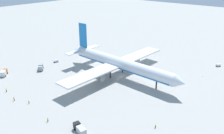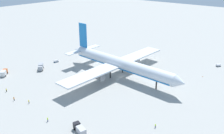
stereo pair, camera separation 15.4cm
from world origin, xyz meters
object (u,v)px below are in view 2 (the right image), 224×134
at_px(service_truck_1, 4,73).
at_px(baggage_cart_0, 56,61).
at_px(traffic_cone_2, 203,76).
at_px(service_truck_3, 80,129).
at_px(baggage_cart_1, 218,65).
at_px(airliner, 119,63).
at_px(ground_worker_1, 29,102).
at_px(service_truck_2, 41,67).
at_px(traffic_cone_0, 95,53).
at_px(ground_worker_3, 155,126).
at_px(ground_worker_4, 6,90).
at_px(ground_worker_2, 48,119).
at_px(ground_worker_0, 14,99).

distance_m(service_truck_1, baggage_cart_0, 30.92).
bearing_deg(service_truck_1, traffic_cone_2, 38.87).
relative_size(service_truck_3, baggage_cart_1, 2.07).
height_order(airliner, ground_worker_1, airliner).
bearing_deg(ground_worker_1, service_truck_2, 137.70).
distance_m(service_truck_1, traffic_cone_0, 59.11).
xyz_separation_m(service_truck_2, ground_worker_1, (28.17, -25.63, -0.87)).
bearing_deg(ground_worker_3, service_truck_1, -172.41).
bearing_deg(service_truck_2, ground_worker_4, -67.69).
xyz_separation_m(service_truck_1, traffic_cone_2, (82.51, 66.50, -1.33)).
relative_size(ground_worker_2, ground_worker_3, 1.11).
relative_size(baggage_cart_1, ground_worker_1, 2.02).
bearing_deg(traffic_cone_0, ground_worker_3, -31.94).
bearing_deg(ground_worker_0, baggage_cart_0, 120.17).
bearing_deg(traffic_cone_0, traffic_cone_2, 6.90).
bearing_deg(airliner, service_truck_3, -67.25).
distance_m(service_truck_2, ground_worker_1, 38.09).
distance_m(baggage_cart_1, ground_worker_2, 102.76).
relative_size(service_truck_2, traffic_cone_2, 11.65).
bearing_deg(baggage_cart_0, ground_worker_1, -51.18).
bearing_deg(traffic_cone_0, ground_worker_1, -69.60).
xyz_separation_m(service_truck_3, ground_worker_1, (-31.09, -0.23, -0.68)).
bearing_deg(ground_worker_3, traffic_cone_0, 148.06).
bearing_deg(baggage_cart_1, traffic_cone_0, -158.03).
relative_size(baggage_cart_0, ground_worker_2, 1.95).
bearing_deg(service_truck_2, traffic_cone_0, 84.83).
relative_size(service_truck_3, traffic_cone_0, 12.23).
relative_size(service_truck_1, traffic_cone_2, 11.20).
distance_m(baggage_cart_0, ground_worker_1, 49.37).
relative_size(service_truck_3, ground_worker_0, 3.76).
distance_m(traffic_cone_0, traffic_cone_2, 71.32).
distance_m(airliner, ground_worker_4, 56.12).
height_order(service_truck_1, service_truck_2, service_truck_2).
relative_size(service_truck_1, ground_worker_1, 3.81).
relative_size(airliner, ground_worker_0, 41.00).
distance_m(service_truck_3, baggage_cart_1, 96.33).
distance_m(ground_worker_1, ground_worker_2, 17.39).
distance_m(airliner, service_truck_1, 61.85).
xyz_separation_m(service_truck_1, ground_worker_1, (36.22, -8.01, -0.79)).
bearing_deg(ground_worker_0, service_truck_3, 4.59).
bearing_deg(baggage_cart_0, service_truck_3, -31.64).
xyz_separation_m(baggage_cart_1, traffic_cone_0, (-72.29, -29.17, -0.50)).
bearing_deg(baggage_cart_0, ground_worker_2, -40.76).
xyz_separation_m(ground_worker_0, traffic_cone_0, (-17.56, 68.76, -0.64)).
bearing_deg(ground_worker_4, baggage_cart_1, 55.82).
height_order(baggage_cart_0, traffic_cone_0, baggage_cart_0).
xyz_separation_m(airliner, ground_worker_1, (-11.50, -46.96, -6.35)).
xyz_separation_m(airliner, ground_worker_2, (5.64, -49.94, -6.26)).
relative_size(baggage_cart_0, ground_worker_4, 2.07).
distance_m(ground_worker_2, ground_worker_4, 34.54).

